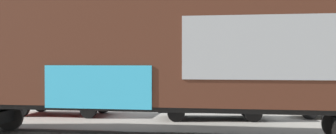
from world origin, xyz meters
TOP-DOWN VIEW (x-y plane):
  - freight_car at (0.93, -0.00)m, footprint 17.48×4.41m
  - flagpole at (-1.18, 13.65)m, footprint 0.84×1.17m
  - hillside at (0.06, 60.23)m, footprint 145.23×28.96m
  - parked_car_red at (-3.67, 5.29)m, footprint 4.30×2.25m
  - parked_car_black at (2.41, 4.59)m, footprint 4.25×2.19m

SIDE VIEW (x-z plane):
  - parked_car_red at x=-3.67m, z-range 0.00..1.70m
  - parked_car_black at x=2.41m, z-range 0.01..1.74m
  - freight_car at x=0.93m, z-range 0.34..4.46m
  - hillside at x=0.06m, z-range -2.27..11.18m
  - flagpole at x=-1.18m, z-range 1.03..9.70m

